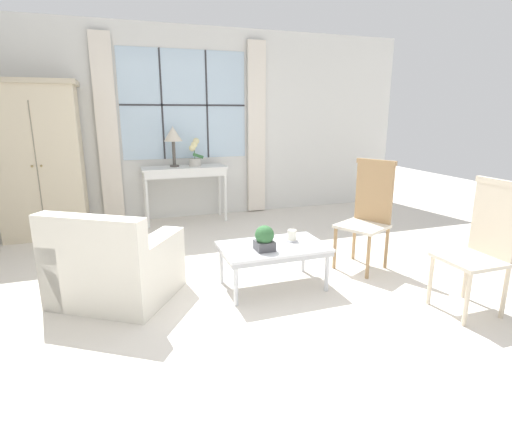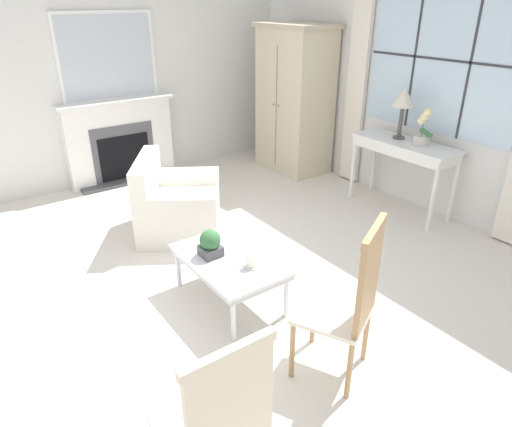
{
  "view_description": "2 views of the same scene",
  "coord_description": "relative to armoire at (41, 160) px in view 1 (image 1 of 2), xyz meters",
  "views": [
    {
      "loc": [
        -1.0,
        -3.1,
        1.59
      ],
      "look_at": [
        0.22,
        0.43,
        0.64
      ],
      "focal_mm": 28.0,
      "sensor_mm": 36.0,
      "label": 1
    },
    {
      "loc": [
        2.94,
        -1.53,
        2.29
      ],
      "look_at": [
        0.11,
        0.5,
        0.63
      ],
      "focal_mm": 32.0,
      "sensor_mm": 36.0,
      "label": 2
    }
  ],
  "objects": [
    {
      "name": "table_lamp",
      "position": [
        1.71,
        0.12,
        0.27
      ],
      "size": [
        0.26,
        0.26,
        0.58
      ],
      "color": "#4C4742",
      "rests_on": "console_table"
    },
    {
      "name": "wall_back_windowed",
      "position": [
        1.93,
        0.39,
        0.41
      ],
      "size": [
        7.2,
        0.14,
        2.8
      ],
      "color": "silver",
      "rests_on": "ground_plane"
    },
    {
      "name": "armoire",
      "position": [
        0.0,
        0.0,
        0.0
      ],
      "size": [
        1.06,
        0.69,
        1.98
      ],
      "color": "beige",
      "rests_on": "ground_plane"
    },
    {
      "name": "console_table",
      "position": [
        1.84,
        0.08,
        -0.27
      ],
      "size": [
        1.21,
        0.45,
        0.82
      ],
      "color": "white",
      "rests_on": "ground_plane"
    },
    {
      "name": "potted_plant_small",
      "position": [
        2.09,
        -2.61,
        -0.48
      ],
      "size": [
        0.17,
        0.17,
        0.22
      ],
      "color": "#4C4C51",
      "rests_on": "coffee_table"
    },
    {
      "name": "accent_chair_wooden",
      "position": [
        3.63,
        -3.47,
        -0.4
      ],
      "size": [
        0.44,
        0.44,
        1.08
      ],
      "color": "beige",
      "rests_on": "ground_plane"
    },
    {
      "name": "side_chair_wooden",
      "position": [
        3.34,
        -2.34,
        -0.38
      ],
      "size": [
        0.59,
        0.59,
        1.12
      ],
      "color": "beige",
      "rests_on": "ground_plane"
    },
    {
      "name": "coffee_table",
      "position": [
        2.21,
        -2.52,
        -0.63
      ],
      "size": [
        0.96,
        0.59,
        0.41
      ],
      "color": "silver",
      "rests_on": "ground_plane"
    },
    {
      "name": "potted_orchid",
      "position": [
        2.01,
        0.11,
        -0.01
      ],
      "size": [
        0.22,
        0.17,
        0.41
      ],
      "color": "#BCB7AD",
      "rests_on": "console_table"
    },
    {
      "name": "armchair_upholstered",
      "position": [
        0.83,
        -2.29,
        -0.72
      ],
      "size": [
        1.21,
        1.18,
        0.82
      ],
      "color": "silver",
      "rests_on": "ground_plane"
    },
    {
      "name": "ground_plane",
      "position": [
        1.93,
        -2.63,
        -0.99
      ],
      "size": [
        14.0,
        14.0,
        0.0
      ],
      "primitive_type": "plane",
      "color": "silver"
    },
    {
      "name": "pillar_candle",
      "position": [
        2.43,
        -2.45,
        -0.54
      ],
      "size": [
        0.12,
        0.12,
        0.12
      ],
      "color": "silver",
      "rests_on": "coffee_table"
    }
  ]
}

